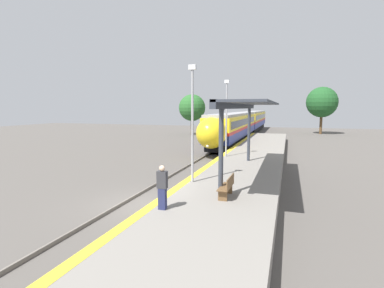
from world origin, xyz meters
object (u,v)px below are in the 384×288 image
at_px(person_waiting, 162,187).
at_px(lamppost_mid, 226,113).
at_px(train, 245,123).
at_px(platform_bench, 228,186).
at_px(railway_signal, 223,119).
at_px(lamppost_near, 192,117).

distance_m(person_waiting, lamppost_mid, 12.76).
distance_m(train, platform_bench, 35.54).
xyz_separation_m(platform_bench, lamppost_mid, (-2.17, 10.33, 2.80)).
bearing_deg(train, person_waiting, -86.47).
bearing_deg(railway_signal, lamppost_mid, -77.30).
bearing_deg(lamppost_mid, train, 94.82).
distance_m(railway_signal, lamppost_mid, 19.42).
relative_size(railway_signal, lamppost_near, 0.85).
bearing_deg(lamppost_mid, person_waiting, -89.06).
bearing_deg(platform_bench, lamppost_near, 137.36).
bearing_deg(lamppost_near, railway_signal, 98.90).
height_order(person_waiting, lamppost_mid, lamppost_mid).
height_order(railway_signal, lamppost_mid, lamppost_mid).
xyz_separation_m(train, lamppost_near, (2.10, -33.27, 1.90)).
distance_m(platform_bench, lamppost_near, 4.07).
distance_m(platform_bench, railway_signal, 29.98).
xyz_separation_m(person_waiting, lamppost_mid, (-0.21, 12.53, 2.42)).
height_order(platform_bench, lamppost_near, lamppost_near).
distance_m(platform_bench, person_waiting, 2.98).
bearing_deg(person_waiting, platform_bench, 48.23).
bearing_deg(person_waiting, railway_signal, 98.09).
bearing_deg(person_waiting, lamppost_mid, 90.94).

